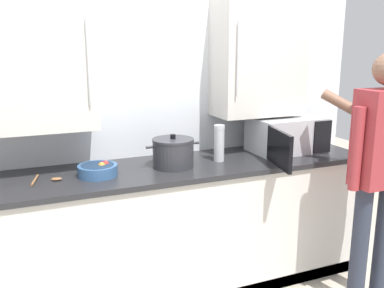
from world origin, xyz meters
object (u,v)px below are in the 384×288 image
Objects in this scene: stock_pot at (173,153)px; thermos_flask at (219,143)px; microwave_oven at (284,135)px; fruit_bowl at (98,170)px; person_figure at (378,161)px; wooden_spoon at (47,179)px.

thermos_flask is at bearing 2.27° from stock_pot.
fruit_bowl is at bearing -177.30° from microwave_oven.
person_figure is at bearing -20.80° from fruit_bowl.
fruit_bowl is 1.31× the size of wooden_spoon.
thermos_flask is 1.03m from person_figure.
stock_pot is 1.98× the size of wooden_spoon.
person_figure is (1.15, -0.63, -0.02)m from stock_pot.
microwave_oven is 1.72m from wooden_spoon.
wooden_spoon is 2.05m from person_figure.
fruit_bowl is (-1.42, -0.07, -0.09)m from microwave_oven.
wooden_spoon is (-0.30, 0.02, -0.03)m from fruit_bowl.
microwave_oven is at bearing 3.64° from stock_pot.
wooden_spoon is at bearing -179.66° from thermos_flask.
microwave_oven is at bearing 4.47° from thermos_flask.
microwave_oven reaches higher than stock_pot.
thermos_flask reaches higher than stock_pot.
thermos_flask is at bearing 0.34° from wooden_spoon.
microwave_oven is 0.92m from stock_pot.
stock_pot is (0.50, 0.01, 0.06)m from fruit_bowl.
stock_pot is 1.31m from person_figure.
microwave_oven reaches higher than wooden_spoon.
thermos_flask is (1.15, 0.01, 0.12)m from wooden_spoon.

